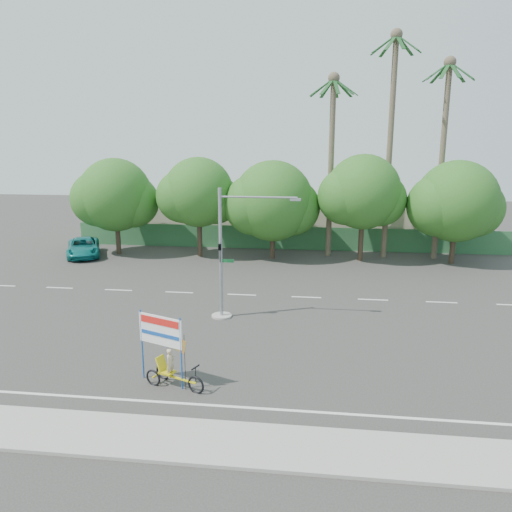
# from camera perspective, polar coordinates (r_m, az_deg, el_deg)

# --- Properties ---
(ground) EXTENTS (120.00, 120.00, 0.00)m
(ground) POSITION_cam_1_polar(r_m,az_deg,el_deg) (23.42, 0.29, -10.56)
(ground) COLOR #33302D
(ground) RESTS_ON ground
(sidewalk_near) EXTENTS (50.00, 2.40, 0.12)m
(sidewalk_near) POSITION_cam_1_polar(r_m,az_deg,el_deg) (16.87, -2.91, -20.62)
(sidewalk_near) COLOR gray
(sidewalk_near) RESTS_ON ground
(fence) EXTENTS (38.00, 0.08, 2.00)m
(fence) POSITION_cam_1_polar(r_m,az_deg,el_deg) (43.68, 3.62, 2.07)
(fence) COLOR #336B3D
(fence) RESTS_ON ground
(building_left) EXTENTS (12.00, 8.00, 4.00)m
(building_left) POSITION_cam_1_polar(r_m,az_deg,el_deg) (49.47, -7.71, 4.47)
(building_left) COLOR beige
(building_left) RESTS_ON ground
(building_right) EXTENTS (14.00, 8.00, 3.60)m
(building_right) POSITION_cam_1_polar(r_m,az_deg,el_deg) (48.21, 13.52, 3.75)
(building_right) COLOR beige
(building_right) RESTS_ON ground
(tree_far_left) EXTENTS (7.14, 6.00, 7.96)m
(tree_far_left) POSITION_cam_1_polar(r_m,az_deg,el_deg) (42.89, -15.82, 6.48)
(tree_far_left) COLOR #473828
(tree_far_left) RESTS_ON ground
(tree_left) EXTENTS (6.66, 5.60, 8.07)m
(tree_left) POSITION_cam_1_polar(r_m,az_deg,el_deg) (40.67, -6.64, 6.96)
(tree_left) COLOR #473828
(tree_left) RESTS_ON ground
(tree_center) EXTENTS (7.62, 6.40, 7.85)m
(tree_center) POSITION_cam_1_polar(r_m,az_deg,el_deg) (39.76, 1.86, 6.04)
(tree_center) COLOR #473828
(tree_center) RESTS_ON ground
(tree_right) EXTENTS (6.90, 5.80, 8.36)m
(tree_right) POSITION_cam_1_polar(r_m,az_deg,el_deg) (39.66, 12.07, 6.86)
(tree_right) COLOR #473828
(tree_right) RESTS_ON ground
(tree_far_right) EXTENTS (7.38, 6.20, 7.94)m
(tree_far_right) POSITION_cam_1_polar(r_m,az_deg,el_deg) (40.93, 21.88, 5.56)
(tree_far_right) COLOR #473828
(tree_far_right) RESTS_ON ground
(palm_tall) EXTENTS (3.73, 3.79, 17.45)m
(palm_tall) POSITION_cam_1_polar(r_m,az_deg,el_deg) (41.16, 15.18, 14.22)
(palm_tall) COLOR #70604C
(palm_tall) RESTS_ON ground
(palm_mid) EXTENTS (3.73, 3.79, 15.45)m
(palm_mid) POSITION_cam_1_polar(r_m,az_deg,el_deg) (41.87, 20.64, 12.36)
(palm_mid) COLOR #70604C
(palm_mid) RESTS_ON ground
(palm_short) EXTENTS (3.73, 3.79, 14.45)m
(palm_short) POSITION_cam_1_polar(r_m,az_deg,el_deg) (40.80, 8.63, 12.28)
(palm_short) COLOR #70604C
(palm_short) RESTS_ON ground
(traffic_signal) EXTENTS (4.72, 1.10, 7.00)m
(traffic_signal) POSITION_cam_1_polar(r_m,az_deg,el_deg) (26.52, -3.40, -1.04)
(traffic_signal) COLOR gray
(traffic_signal) RESTS_ON ground
(trike_billboard) EXTENTS (2.82, 1.36, 2.96)m
(trike_billboard) POSITION_cam_1_polar(r_m,az_deg,el_deg) (20.09, -10.11, -11.26)
(trike_billboard) COLOR black
(trike_billboard) RESTS_ON ground
(pickup_truck) EXTENTS (4.45, 5.90, 1.49)m
(pickup_truck) POSITION_cam_1_polar(r_m,az_deg,el_deg) (43.45, -19.12, 0.95)
(pickup_truck) COLOR #107474
(pickup_truck) RESTS_ON ground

